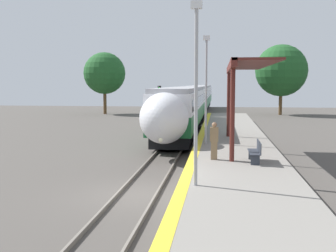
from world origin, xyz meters
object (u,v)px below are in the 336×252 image
(train, at_px, (195,100))
(railway_signal, at_px, (159,103))
(person_waiting, at_px, (214,140))
(platform_bench, at_px, (256,151))
(lamppost_near, at_px, (196,83))
(lamppost_mid, at_px, (206,83))

(train, relative_size, railway_signal, 14.99)
(person_waiting, bearing_deg, train, 94.91)
(platform_bench, bearing_deg, person_waiting, 166.52)
(lamppost_near, bearing_deg, railway_signal, 101.10)
(platform_bench, relative_size, railway_signal, 0.43)
(platform_bench, distance_m, railway_signal, 19.57)
(train, distance_m, lamppost_mid, 27.60)
(platform_bench, bearing_deg, lamppost_mid, 113.38)
(train, distance_m, platform_bench, 33.04)
(lamppost_mid, bearing_deg, platform_bench, -66.62)
(person_waiting, bearing_deg, platform_bench, -13.48)
(lamppost_near, distance_m, lamppost_mid, 9.60)
(person_waiting, bearing_deg, lamppost_mid, 96.24)
(platform_bench, distance_m, lamppost_mid, 6.42)
(person_waiting, xyz_separation_m, railway_signal, (-4.98, 17.92, 0.74))
(train, relative_size, person_waiting, 36.55)
(platform_bench, relative_size, person_waiting, 1.05)
(person_waiting, height_order, lamppost_mid, lamppost_mid)
(platform_bench, height_order, lamppost_mid, lamppost_mid)
(lamppost_mid, bearing_deg, railway_signal, 108.80)
(platform_bench, distance_m, person_waiting, 1.84)
(platform_bench, relative_size, lamppost_near, 0.29)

